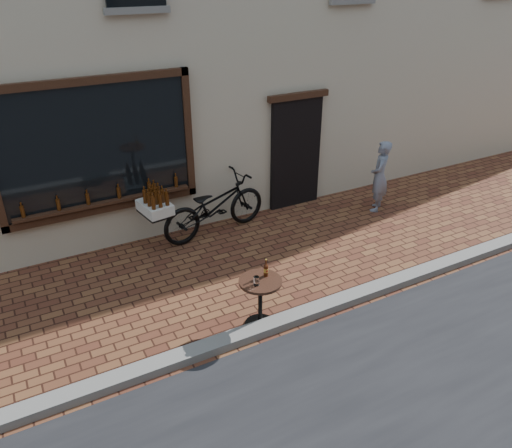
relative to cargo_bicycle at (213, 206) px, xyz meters
name	(u,v)px	position (x,y,z in m)	size (l,w,h in m)	color
ground	(310,326)	(0.09, -3.09, -0.57)	(90.00, 90.00, 0.00)	#4E2619
kerb	(302,315)	(0.09, -2.89, -0.51)	(90.00, 0.25, 0.12)	slate
cargo_bicycle	(213,206)	(0.00, 0.00, 0.00)	(2.51, 1.06, 1.19)	black
bistro_table	(260,293)	(-0.51, -2.74, -0.03)	(0.58, 0.58, 1.00)	black
pedestrian	(380,176)	(3.34, -0.63, 0.16)	(0.53, 0.35, 1.44)	slate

